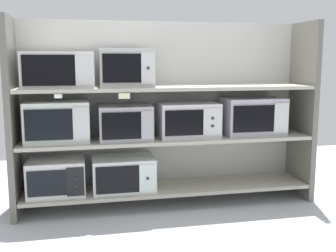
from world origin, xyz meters
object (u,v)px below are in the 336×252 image
(microwave_2, at_px, (57,122))
(microwave_6, at_px, (58,70))
(microwave_3, at_px, (125,122))
(microwave_5, at_px, (253,116))
(microwave_4, at_px, (188,120))
(microwave_1, at_px, (123,173))
(microwave_7, at_px, (126,68))
(microwave_0, at_px, (57,176))

(microwave_2, bearing_deg, microwave_6, -0.84)
(microwave_3, relative_size, microwave_5, 0.81)
(microwave_6, bearing_deg, microwave_4, 0.02)
(microwave_1, bearing_deg, microwave_6, -179.99)
(microwave_5, bearing_deg, microwave_3, -179.99)
(microwave_5, relative_size, microwave_7, 1.22)
(microwave_1, distance_m, microwave_5, 1.28)
(microwave_4, xyz_separation_m, microwave_5, (0.61, 0.00, 0.02))
(microwave_4, bearing_deg, microwave_6, -179.98)
(microwave_1, bearing_deg, microwave_3, 0.49)
(microwave_2, distance_m, microwave_3, 0.56)
(microwave_1, height_order, microwave_3, microwave_3)
(microwave_3, height_order, microwave_5, microwave_5)
(microwave_4, height_order, microwave_5, microwave_5)
(microwave_1, height_order, microwave_6, microwave_6)
(microwave_0, relative_size, microwave_3, 1.06)
(microwave_6, bearing_deg, microwave_3, 0.03)
(microwave_2, bearing_deg, microwave_1, -0.03)
(microwave_2, bearing_deg, microwave_0, 179.81)
(microwave_4, relative_size, microwave_5, 0.96)
(microwave_7, bearing_deg, microwave_0, 179.99)
(microwave_1, xyz_separation_m, microwave_2, (-0.54, 0.00, 0.47))
(microwave_6, bearing_deg, microwave_0, 179.49)
(microwave_3, xyz_separation_m, microwave_7, (0.02, 0.00, 0.46))
(microwave_1, bearing_deg, microwave_0, 179.97)
(microwave_5, relative_size, microwave_6, 0.95)
(microwave_0, xyz_separation_m, microwave_2, (0.02, -0.00, 0.47))
(microwave_3, distance_m, microwave_5, 1.17)
(microwave_4, distance_m, microwave_5, 0.61)
(microwave_0, height_order, microwave_4, microwave_4)
(microwave_4, distance_m, microwave_7, 0.71)
(microwave_1, xyz_separation_m, microwave_4, (0.58, 0.00, 0.46))
(microwave_3, bearing_deg, microwave_1, -179.51)
(microwave_0, distance_m, microwave_2, 0.47)
(microwave_7, bearing_deg, microwave_1, -179.62)
(microwave_0, height_order, microwave_1, microwave_0)
(microwave_0, distance_m, microwave_4, 1.23)
(microwave_5, height_order, microwave_7, microwave_7)
(microwave_1, height_order, microwave_7, microwave_7)
(microwave_3, bearing_deg, microwave_6, -179.97)
(microwave_0, height_order, microwave_7, microwave_7)
(microwave_4, height_order, microwave_7, microwave_7)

